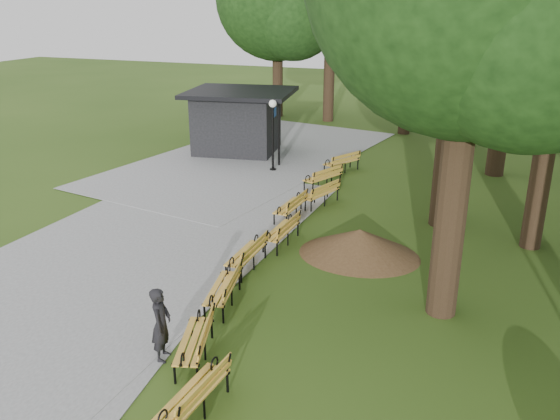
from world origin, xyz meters
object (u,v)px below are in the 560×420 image
at_px(lamp_post, 273,120).
at_px(bench_2, 194,341).
at_px(bench_1, 193,395).
at_px(bench_8, 323,177).
at_px(person, 161,324).
at_px(bench_4, 246,254).
at_px(bench_9, 341,162).
at_px(dirt_mound, 360,242).
at_px(bench_5, 281,231).
at_px(kiosk, 237,121).
at_px(bench_6, 290,206).
at_px(bench_7, 320,193).
at_px(bench_3, 223,288).

bearing_deg(lamp_post, bench_2, -75.01).
relative_size(bench_1, bench_8, 1.00).
xyz_separation_m(person, bench_4, (-0.13, 4.50, -0.36)).
xyz_separation_m(person, bench_9, (-0.21, 14.62, -0.36)).
distance_m(bench_2, bench_8, 12.03).
xyz_separation_m(dirt_mound, bench_1, (-1.11, -7.81, 0.04)).
bearing_deg(bench_5, bench_4, -6.53).
distance_m(kiosk, bench_8, 6.89).
bearing_deg(kiosk, bench_4, -73.21).
distance_m(bench_1, bench_4, 6.02).
relative_size(bench_6, bench_7, 1.00).
height_order(bench_5, bench_8, same).
distance_m(person, lamp_post, 14.12).
distance_m(bench_3, bench_4, 2.06).
bearing_deg(bench_2, bench_9, 165.71).
bearing_deg(bench_5, lamp_post, -154.44).
distance_m(person, kiosk, 17.21).
bearing_deg(bench_1, bench_3, -157.35).
bearing_deg(bench_9, bench_6, 25.94).
distance_m(kiosk, bench_3, 15.01).
bearing_deg(bench_5, person, 0.75).
relative_size(bench_2, bench_4, 1.00).
xyz_separation_m(kiosk, bench_3, (5.98, -13.73, -1.06)).
bearing_deg(bench_7, person, 16.79).
bearing_deg(kiosk, bench_6, -63.39).
bearing_deg(bench_8, bench_7, 37.77).
bearing_deg(bench_1, bench_5, -166.71).
xyz_separation_m(kiosk, bench_8, (5.52, -3.99, -1.06)).
relative_size(kiosk, bench_4, 2.52).
xyz_separation_m(bench_3, bench_8, (-0.46, 9.74, 0.00)).
distance_m(person, bench_9, 14.62).
xyz_separation_m(bench_1, bench_3, (-1.28, 3.77, 0.00)).
bearing_deg(bench_3, bench_7, 168.25).
distance_m(kiosk, dirt_mound, 12.85).
xyz_separation_m(bench_1, bench_9, (-1.65, 15.93, 0.00)).
height_order(bench_1, bench_7, same).
distance_m(bench_3, bench_6, 6.13).
bearing_deg(bench_8, bench_4, 25.03).
bearing_deg(bench_2, bench_3, 173.99).
bearing_deg(bench_4, bench_5, 171.30).
bearing_deg(bench_6, person, 5.30).
distance_m(kiosk, bench_4, 13.04).
bearing_deg(bench_7, bench_9, -157.00).
bearing_deg(bench_9, bench_7, 32.26).
bearing_deg(person, bench_2, -87.22).
bearing_deg(bench_5, bench_3, 2.14).
height_order(bench_6, bench_9, same).
height_order(person, bench_8, person).
bearing_deg(bench_5, bench_2, 6.41).
xyz_separation_m(lamp_post, bench_1, (4.44, -15.04, -1.77)).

